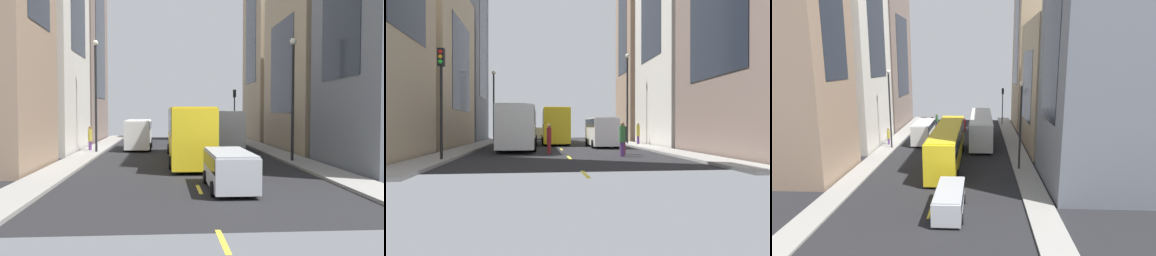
{
  "view_description": "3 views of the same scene",
  "coord_description": "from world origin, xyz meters",
  "views": [
    {
      "loc": [
        1.53,
        31.4,
        3.4
      ],
      "look_at": [
        -0.75,
        -1.19,
        1.99
      ],
      "focal_mm": 38.33,
      "sensor_mm": 36.0,
      "label": 1
    },
    {
      "loc": [
        -1.75,
        -33.96,
        1.86
      ],
      "look_at": [
        1.97,
        -1.19,
        1.65
      ],
      "focal_mm": 32.12,
      "sensor_mm": 36.0,
      "label": 2
    },
    {
      "loc": [
        -3.19,
        33.02,
        9.58
      ],
      "look_at": [
        -1.56,
        0.81,
        2.92
      ],
      "focal_mm": 29.41,
      "sensor_mm": 36.0,
      "label": 3
    }
  ],
  "objects": [
    {
      "name": "ground_plane",
      "position": [
        0.0,
        0.0,
        0.0
      ],
      "size": [
        40.59,
        40.59,
        0.0
      ],
      "primitive_type": "plane",
      "color": "black"
    },
    {
      "name": "streetcar_yellow",
      "position": [
        -0.12,
        3.6,
        2.12
      ],
      "size": [
        2.7,
        13.58,
        3.59
      ],
      "color": "yellow",
      "rests_on": "ground"
    },
    {
      "name": "lane_stripe_1",
      "position": [
        0.0,
        -14.0,
        0.01
      ],
      "size": [
        0.16,
        2.0,
        0.01
      ],
      "primitive_type": "cube",
      "color": "yellow",
      "rests_on": "ground"
    },
    {
      "name": "lane_stripe_0",
      "position": [
        0.0,
        -21.0,
        0.01
      ],
      "size": [
        0.16,
        2.0,
        0.01
      ],
      "primitive_type": "cube",
      "color": "yellow",
      "rests_on": "ground"
    },
    {
      "name": "streetlamp_near",
      "position": [
        -6.82,
        5.43,
        4.92
      ],
      "size": [
        0.44,
        0.44,
        7.9
      ],
      "color": "black",
      "rests_on": "ground"
    },
    {
      "name": "building_west_2",
      "position": [
        -12.62,
        8.61,
        11.62
      ],
      "size": [
        8.33,
        9.09,
        23.23
      ],
      "color": "slate",
      "rests_on": "ground"
    },
    {
      "name": "city_bus_white",
      "position": [
        -3.35,
        -5.22,
        2.01
      ],
      "size": [
        2.8,
        12.71,
        3.35
      ],
      "color": "silver",
      "rests_on": "ground"
    },
    {
      "name": "pedestrian_crossing_mid",
      "position": [
        3.28,
        -13.55,
        1.11
      ],
      "size": [
        0.39,
        0.39,
        2.1
      ],
      "rotation": [
        0.0,
        0.0,
        6.28
      ],
      "color": "#593372",
      "rests_on": "ground"
    },
    {
      "name": "lane_stripe_4",
      "position": [
        0.0,
        7.0,
        0.01
      ],
      "size": [
        0.16,
        2.0,
        0.01
      ],
      "primitive_type": "cube",
      "color": "yellow",
      "rests_on": "ground"
    },
    {
      "name": "pedestrian_waiting_curb",
      "position": [
        7.53,
        -2.53,
        1.21
      ],
      "size": [
        0.33,
        0.33,
        1.99
      ],
      "rotation": [
        0.0,
        0.0,
        1.76
      ],
      "color": "#593372",
      "rests_on": "ground"
    },
    {
      "name": "streetlamp_far",
      "position": [
        6.82,
        -1.25,
        5.37
      ],
      "size": [
        0.44,
        0.44,
        8.75
      ],
      "color": "black",
      "rests_on": "ground"
    },
    {
      "name": "lane_stripe_3",
      "position": [
        0.0,
        0.0,
        0.01
      ],
      "size": [
        0.16,
        2.0,
        0.01
      ],
      "primitive_type": "cube",
      "color": "yellow",
      "rests_on": "ground"
    },
    {
      "name": "lane_stripe_5",
      "position": [
        0.0,
        14.0,
        0.01
      ],
      "size": [
        0.16,
        2.0,
        0.01
      ],
      "primitive_type": "cube",
      "color": "yellow",
      "rests_on": "ground"
    },
    {
      "name": "building_east_0",
      "position": [
        13.41,
        -14.93,
        10.55
      ],
      "size": [
        9.93,
        11.81,
        21.1
      ],
      "color": "#7A665B",
      "rests_on": "ground"
    },
    {
      "name": "car_silver_0",
      "position": [
        -1.29,
        14.05,
        0.98
      ],
      "size": [
        1.94,
        4.63,
        1.65
      ],
      "color": "#B7BABF",
      "rests_on": "ground"
    },
    {
      "name": "building_west_1",
      "position": [
        -12.51,
        -2.93,
        7.08
      ],
      "size": [
        8.12,
        11.95,
        14.16
      ],
      "color": "tan",
      "rests_on": "ground"
    },
    {
      "name": "pedestrian_crossing_near",
      "position": [
        3.72,
        -12.08,
        1.07
      ],
      "size": [
        0.39,
        0.39,
        2.03
      ],
      "rotation": [
        0.0,
        0.0,
        1.78
      ],
      "color": "maroon",
      "rests_on": "ground"
    },
    {
      "name": "sidewalk_east",
      "position": [
        7.3,
        0.0,
        0.07
      ],
      "size": [
        1.98,
        44.0,
        0.15
      ],
      "primitive_type": "cube",
      "color": "gray",
      "rests_on": "ground"
    },
    {
      "name": "delivery_van_white",
      "position": [
        3.67,
        -4.3,
        1.51
      ],
      "size": [
        2.25,
        5.59,
        2.58
      ],
      "color": "white",
      "rests_on": "ground"
    },
    {
      "name": "traffic_light_near_corner",
      "position": [
        -6.72,
        -15.78,
        4.1
      ],
      "size": [
        0.32,
        0.44,
        5.66
      ],
      "color": "black",
      "rests_on": "ground"
    },
    {
      "name": "lane_stripe_2",
      "position": [
        0.0,
        -7.0,
        0.01
      ],
      "size": [
        0.16,
        2.0,
        0.01
      ],
      "primitive_type": "cube",
      "color": "yellow",
      "rests_on": "ground"
    },
    {
      "name": "building_west_0",
      "position": [
        -12.43,
        -15.24,
        14.47
      ],
      "size": [
        7.95,
        9.58,
        28.93
      ],
      "color": "tan",
      "rests_on": "ground"
    },
    {
      "name": "pedestrian_walking_far",
      "position": [
        -1.09,
        -10.97,
        1.06
      ],
      "size": [
        0.31,
        0.31,
        1.98
      ],
      "rotation": [
        0.0,
        0.0,
        5.43
      ],
      "color": "maroon",
      "rests_on": "ground"
    },
    {
      "name": "sidewalk_west",
      "position": [
        -7.3,
        0.0,
        0.07
      ],
      "size": [
        1.98,
        44.0,
        0.15
      ],
      "primitive_type": "cube",
      "color": "gray",
      "rests_on": "ground"
    }
  ]
}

